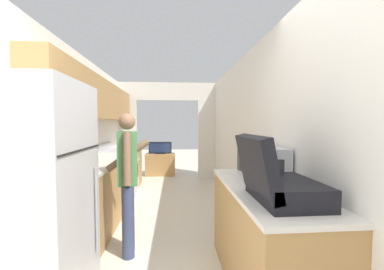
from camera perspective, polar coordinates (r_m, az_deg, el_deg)
wall_left at (r=3.65m, az=-26.17°, el=3.07°), size 0.38×7.36×2.50m
wall_right at (r=3.17m, az=16.03°, el=-1.06°), size 0.06×7.36×2.50m
wall_far_with_doorway at (r=6.08m, az=-5.92°, el=2.59°), size 2.87×0.06×2.50m
counter_left at (r=4.08m, az=-20.29°, el=-11.51°), size 0.62×3.75×0.92m
counter_right at (r=2.31m, az=17.08°, el=-22.87°), size 0.62×1.56×0.92m
refrigerator at (r=2.11m, az=-34.50°, el=-13.55°), size 0.76×0.76×1.76m
range_oven at (r=5.03m, az=-17.01°, el=-8.67°), size 0.66×0.79×1.06m
person at (r=2.74m, az=-15.29°, el=-10.41°), size 0.51×0.41×1.57m
suitcase at (r=1.76m, az=19.60°, el=-10.56°), size 0.50×0.58×0.46m
microwave at (r=2.45m, az=16.61°, el=-6.35°), size 0.37×0.52×0.31m
tv_cabinet at (r=6.74m, az=-7.68°, el=-7.06°), size 0.82×0.42×0.60m
television at (r=6.64m, az=-7.73°, el=-3.15°), size 0.63×0.16×0.34m
knife at (r=5.43m, az=-15.75°, el=-2.90°), size 0.05×0.30×0.02m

